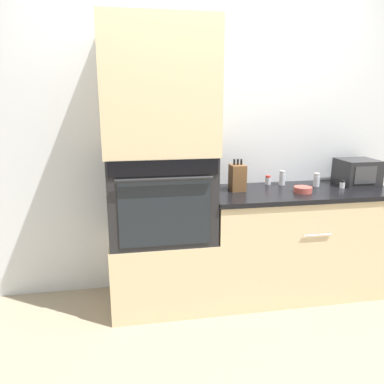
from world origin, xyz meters
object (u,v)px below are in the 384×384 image
(condiment_jar_mid, at_px, (342,184))
(condiment_jar_far, at_px, (282,178))
(bowl, at_px, (303,190))
(condiment_jar_near, at_px, (317,180))
(knife_block, at_px, (237,177))
(condiment_jar_back, at_px, (268,180))
(microwave, at_px, (357,172))
(wall_oven, at_px, (161,196))

(condiment_jar_mid, xyz_separation_m, condiment_jar_far, (-0.43, 0.19, 0.03))
(bowl, xyz_separation_m, condiment_jar_near, (0.20, 0.17, 0.03))
(knife_block, height_order, condiment_jar_far, knife_block)
(knife_block, relative_size, condiment_jar_back, 3.30)
(microwave, height_order, condiment_jar_back, microwave)
(condiment_jar_mid, bearing_deg, bowl, -168.32)
(microwave, height_order, bowl, microwave)
(condiment_jar_mid, height_order, condiment_jar_back, condiment_jar_back)
(wall_oven, relative_size, knife_block, 3.03)
(condiment_jar_near, bearing_deg, wall_oven, -176.12)
(condiment_jar_near, bearing_deg, knife_block, -178.79)
(condiment_jar_near, bearing_deg, bowl, -139.87)
(microwave, height_order, condiment_jar_far, microwave)
(wall_oven, distance_m, condiment_jar_near, 1.29)
(wall_oven, height_order, condiment_jar_near, wall_oven)
(wall_oven, relative_size, condiment_jar_far, 6.26)
(condiment_jar_far, bearing_deg, wall_oven, -169.93)
(microwave, height_order, knife_block, knife_block)
(microwave, distance_m, condiment_jar_mid, 0.24)
(knife_block, xyz_separation_m, bowl, (0.48, -0.16, -0.08))
(microwave, height_order, condiment_jar_near, microwave)
(bowl, bearing_deg, knife_block, 161.89)
(knife_block, xyz_separation_m, condiment_jar_far, (0.42, 0.11, -0.04))
(wall_oven, xyz_separation_m, bowl, (1.09, -0.08, 0.02))
(knife_block, bearing_deg, bowl, -18.11)
(condiment_jar_near, height_order, condiment_jar_mid, condiment_jar_near)
(bowl, distance_m, condiment_jar_far, 0.27)
(condiment_jar_near, height_order, condiment_jar_far, condiment_jar_far)
(microwave, xyz_separation_m, condiment_jar_near, (-0.37, -0.02, -0.05))
(microwave, bearing_deg, condiment_jar_mid, -149.99)
(microwave, xyz_separation_m, knife_block, (-1.05, -0.04, -0.00))
(microwave, relative_size, condiment_jar_mid, 4.83)
(microwave, bearing_deg, condiment_jar_near, -176.59)
(bowl, height_order, condiment_jar_mid, condiment_jar_mid)
(condiment_jar_mid, bearing_deg, microwave, 30.01)
(condiment_jar_mid, bearing_deg, wall_oven, 179.81)
(bowl, bearing_deg, condiment_jar_far, 101.76)
(condiment_jar_back, bearing_deg, bowl, -62.95)
(wall_oven, height_order, bowl, wall_oven)
(knife_block, distance_m, condiment_jar_mid, 0.86)
(bowl, distance_m, condiment_jar_near, 0.27)
(condiment_jar_near, relative_size, condiment_jar_mid, 1.75)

